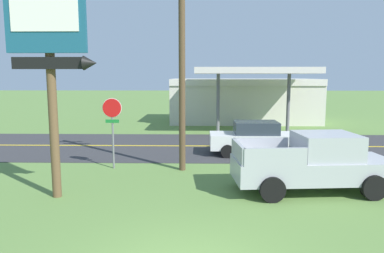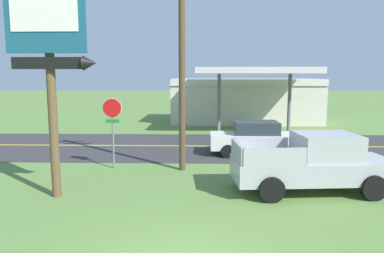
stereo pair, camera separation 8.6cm
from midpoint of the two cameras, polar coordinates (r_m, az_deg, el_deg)
road_asphalt at (r=20.11m, az=0.19°, el=-3.09°), size 140.00×8.00×0.02m
road_centre_line at (r=20.11m, az=0.19°, el=-3.05°), size 126.00×0.20×0.01m
motel_sign at (r=12.01m, az=-21.49°, el=10.75°), size 2.69×0.54×6.66m
stop_sign at (r=15.39m, az=-12.52°, el=0.92°), size 0.80×0.08×2.95m
utility_pole at (r=14.69m, az=-1.76°, el=11.34°), size 1.63×0.26×8.93m
gas_station at (r=30.88m, az=7.97°, el=4.31°), size 12.00×11.50×4.40m
pickup_silver_parked_on_lawn at (r=12.87m, az=18.36°, el=-5.46°), size 5.34×2.56×1.96m
car_white_near_lane at (r=18.18m, az=9.47°, el=-1.75°), size 4.20×2.00×1.64m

